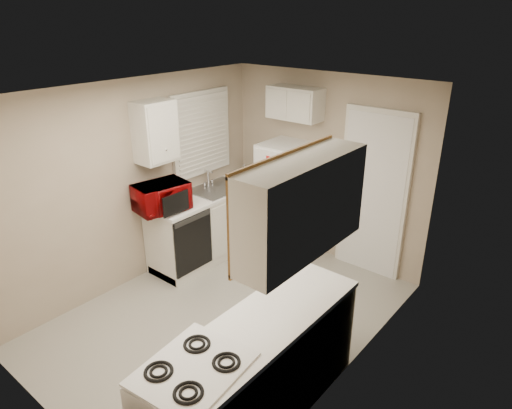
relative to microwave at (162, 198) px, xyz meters
The scene contains 18 objects.
floor 1.54m from the microwave, ahead, with size 3.80×3.80×0.00m, color #BBB8AE.
ceiling 1.76m from the microwave, ahead, with size 3.80×3.80×0.00m, color white.
wall_left 0.34m from the microwave, 156.19° to the right, with size 3.80×3.80×0.00m, color tan.
wall_right 2.52m from the microwave, ahead, with size 3.80×3.80×0.00m, color tan.
wall_back 2.10m from the microwave, 57.83° to the left, with size 2.80×2.80×0.00m, color tan.
wall_front 2.32m from the microwave, 61.13° to the right, with size 2.80×2.80×0.00m, color tan.
left_counter 0.98m from the microwave, 88.78° to the left, with size 0.60×1.80×0.90m, color silver.
dishwasher 0.66m from the microwave, 29.71° to the left, with size 0.03×0.58×0.72m, color black.
sink 0.94m from the microwave, 88.98° to the left, with size 0.54×0.74×0.16m, color gray.
microwave is the anchor object (origin of this frame).
soap_bottle 1.51m from the microwave, 91.27° to the left, with size 0.08×0.08×0.17m, color white.
window_blinds 1.10m from the microwave, 104.75° to the left, with size 0.10×0.98×1.08m, color silver.
upper_cabinet_left 0.77m from the microwave, 144.61° to the left, with size 0.30×0.45×0.70m, color silver.
refrigerator 1.67m from the microwave, 63.47° to the left, with size 0.62×0.61×1.52m, color white.
cabinet_over_fridge 2.01m from the microwave, 66.21° to the left, with size 0.70×0.30×0.40m, color silver.
interior_door 2.51m from the microwave, 43.68° to the left, with size 0.86×0.06×2.08m, color white.
right_counter 2.48m from the microwave, 22.65° to the right, with size 0.60×2.00×0.90m, color silver.
upper_cabinet_right 2.56m from the microwave, 14.80° to the right, with size 0.30×1.20×0.70m, color silver.
Camera 1 is at (2.85, -2.96, 3.07)m, focal length 32.00 mm.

